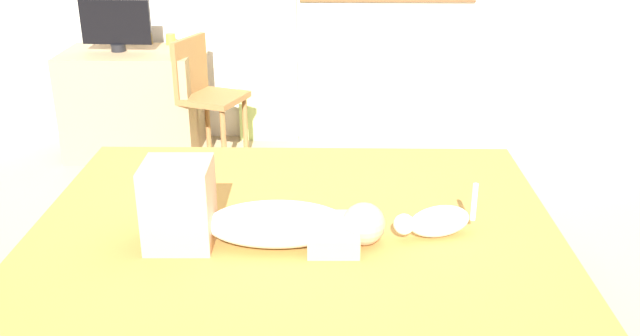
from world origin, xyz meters
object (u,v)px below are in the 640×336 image
tv_monitor (116,25)px  cup (171,39)px  cat (435,221)px  bed (297,269)px  person_lying (252,217)px  chair_by_desk (204,90)px  desk (133,103)px

tv_monitor → cup: bearing=35.5°
tv_monitor → cup: size_ratio=6.11×
cat → tv_monitor: bearing=130.6°
tv_monitor → cup: tv_monitor is taller
bed → cat: cat is taller
bed → person_lying: (-0.16, -0.22, 0.36)m
chair_by_desk → bed: bearing=-69.3°
cup → chair_by_desk: 0.54m
chair_by_desk → person_lying: bearing=-75.2°
person_lying → chair_by_desk: size_ratio=1.09×
desk → chair_by_desk: size_ratio=1.05×
bed → chair_by_desk: size_ratio=2.62×
cup → bed: bearing=-66.2°
cup → chair_by_desk: bearing=-52.3°
person_lying → cat: bearing=5.5°
desk → bed: bearing=-58.5°
person_lying → chair_by_desk: (-0.56, 2.12, -0.10)m
person_lying → bed: bearing=54.6°
bed → cat: bearing=-15.1°
cat → desk: size_ratio=0.38×
cat → desk: (-1.83, 2.20, -0.19)m
person_lying → cup: (-0.84, 2.49, 0.17)m
bed → cup: 2.54m
bed → cup: bearing=113.8°
person_lying → cat: person_lying is taller
cup → chair_by_desk: size_ratio=0.09×
cat → chair_by_desk: bearing=122.1°
desk → tv_monitor: tv_monitor is taller
desk → cat: bearing=-50.3°
bed → cat: 0.67m
cup → chair_by_desk: chair_by_desk is taller
person_lying → tv_monitor: bearing=117.0°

